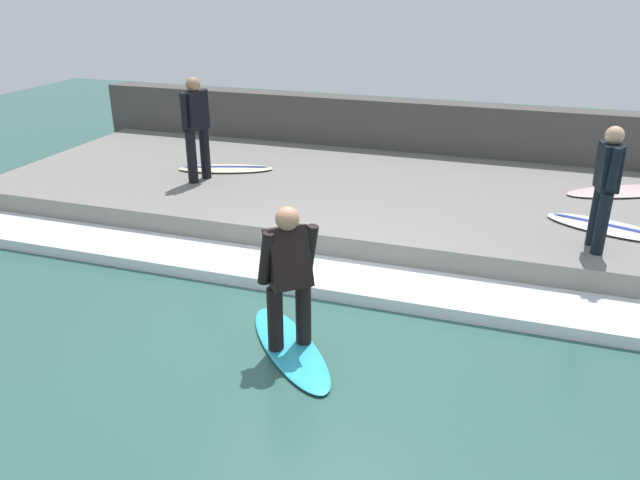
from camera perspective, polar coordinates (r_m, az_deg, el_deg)
ground_plane at (r=6.90m, az=-2.13°, el=-7.84°), size 28.00×28.00×0.00m
concrete_ledge at (r=10.07m, az=5.34°, el=3.72°), size 4.40×12.44×0.43m
back_wall at (r=12.25m, az=8.16°, el=9.36°), size 0.50×13.06×1.36m
wave_foam_crest at (r=7.77m, az=0.69°, el=-3.44°), size 0.91×11.82×0.15m
surfboard_riding at (r=6.48m, az=-2.75°, el=-9.75°), size 1.63×1.53×0.06m
surfer_riding at (r=6.06m, az=-2.90°, el=-2.88°), size 0.56×0.56×1.50m
surfer_waiting_near at (r=8.11m, az=24.68°, el=4.83°), size 0.51×0.29×1.53m
surfboard_waiting_near at (r=9.09m, az=24.88°, el=1.06°), size 1.06×1.71×0.07m
surfer_waiting_far at (r=10.24m, az=-11.27°, el=10.40°), size 0.54×0.34×1.66m
surfboard_waiting_far at (r=10.94m, az=-8.62°, el=6.50°), size 1.00×1.71×0.07m
surfboard_spare at (r=10.77m, az=26.33°, el=4.03°), size 1.43×2.05×0.06m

